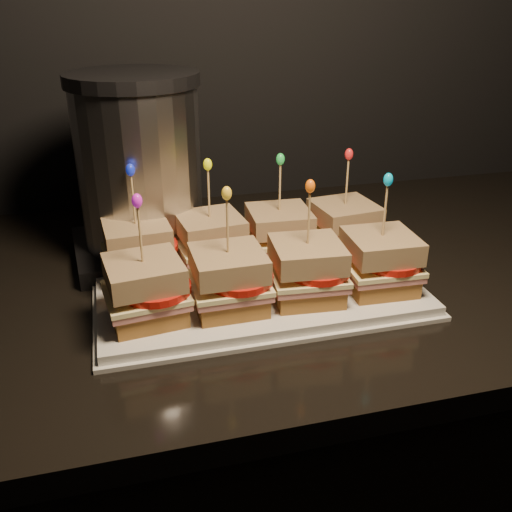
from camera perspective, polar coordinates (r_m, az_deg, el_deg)
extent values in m
cube|color=black|center=(1.26, 16.25, -19.27)|extent=(2.55, 0.65, 0.90)
cube|color=black|center=(1.00, 19.43, 0.27)|extent=(2.59, 0.69, 0.03)
cube|color=white|center=(0.79, 0.00, -3.02)|extent=(0.43, 0.26, 0.02)
cube|color=white|center=(0.79, 0.00, -3.40)|extent=(0.44, 0.28, 0.01)
cube|color=brown|center=(0.82, -11.55, -0.99)|extent=(0.09, 0.09, 0.02)
cube|color=#C17168|center=(0.81, -11.65, 0.01)|extent=(0.10, 0.10, 0.01)
cube|color=#FFF1A2|center=(0.81, -11.69, 0.46)|extent=(0.10, 0.10, 0.01)
cylinder|color=red|center=(0.80, -10.85, 0.87)|extent=(0.08, 0.08, 0.01)
cube|color=#5C3411|center=(0.80, -11.86, 2.21)|extent=(0.09, 0.09, 0.03)
cylinder|color=tan|center=(0.78, -12.15, 5.24)|extent=(0.00, 0.00, 0.09)
ellipsoid|color=#1426DE|center=(0.77, -12.45, 8.40)|extent=(0.01, 0.01, 0.02)
cube|color=brown|center=(0.82, -4.50, -0.21)|extent=(0.09, 0.09, 0.02)
cube|color=#C17168|center=(0.82, -4.54, 0.78)|extent=(0.10, 0.10, 0.01)
cube|color=#FFF1A2|center=(0.82, -4.56, 1.23)|extent=(0.10, 0.10, 0.01)
cylinder|color=red|center=(0.81, -3.66, 1.64)|extent=(0.08, 0.08, 0.01)
cube|color=#5C3411|center=(0.80, -4.62, 2.97)|extent=(0.10, 0.10, 0.03)
cylinder|color=tan|center=(0.79, -4.73, 5.98)|extent=(0.00, 0.00, 0.09)
ellipsoid|color=#F1FC0A|center=(0.78, -4.85, 9.12)|extent=(0.01, 0.01, 0.02)
cube|color=brown|center=(0.85, 2.29, 0.54)|extent=(0.09, 0.09, 0.02)
cube|color=#C17168|center=(0.84, 2.31, 1.51)|extent=(0.10, 0.09, 0.01)
cube|color=#FFF1A2|center=(0.84, 2.31, 1.95)|extent=(0.10, 0.10, 0.01)
cylinder|color=red|center=(0.83, 3.23, 2.35)|extent=(0.08, 0.08, 0.01)
cube|color=#5C3411|center=(0.83, 2.35, 3.65)|extent=(0.09, 0.09, 0.03)
cylinder|color=tan|center=(0.81, 2.40, 6.59)|extent=(0.00, 0.00, 0.09)
ellipsoid|color=green|center=(0.80, 2.46, 9.65)|extent=(0.01, 0.01, 0.02)
cube|color=brown|center=(0.88, 8.66, 1.23)|extent=(0.09, 0.09, 0.02)
cube|color=#C17168|center=(0.87, 8.72, 2.18)|extent=(0.10, 0.10, 0.01)
cube|color=#FFF1A2|center=(0.87, 8.75, 2.60)|extent=(0.10, 0.10, 0.01)
cylinder|color=red|center=(0.87, 9.67, 2.98)|extent=(0.08, 0.08, 0.01)
cube|color=#5C3411|center=(0.86, 8.87, 4.25)|extent=(0.10, 0.10, 0.03)
cylinder|color=tan|center=(0.85, 9.07, 7.07)|extent=(0.00, 0.00, 0.09)
ellipsoid|color=red|center=(0.83, 9.28, 10.02)|extent=(0.01, 0.01, 0.02)
cube|color=brown|center=(0.71, -10.83, -5.24)|extent=(0.09, 0.09, 0.02)
cube|color=#C17168|center=(0.70, -10.93, -4.12)|extent=(0.10, 0.10, 0.01)
cube|color=#FFF1A2|center=(0.70, -10.98, -3.62)|extent=(0.11, 0.10, 0.01)
cylinder|color=red|center=(0.69, -9.99, -3.19)|extent=(0.08, 0.08, 0.01)
cube|color=#5C3411|center=(0.68, -11.16, -1.66)|extent=(0.10, 0.10, 0.03)
cylinder|color=tan|center=(0.67, -11.48, 1.78)|extent=(0.00, 0.00, 0.09)
ellipsoid|color=#D51DCD|center=(0.65, -11.81, 5.43)|extent=(0.01, 0.01, 0.02)
cube|color=brown|center=(0.72, -2.70, -4.28)|extent=(0.09, 0.09, 0.02)
cube|color=#C17168|center=(0.71, -2.73, -3.17)|extent=(0.09, 0.09, 0.01)
cube|color=#FFF1A2|center=(0.71, -2.74, -2.67)|extent=(0.10, 0.09, 0.01)
cylinder|color=red|center=(0.70, -1.69, -2.24)|extent=(0.08, 0.08, 0.01)
cube|color=#5C3411|center=(0.69, -2.79, -0.72)|extent=(0.09, 0.09, 0.03)
cylinder|color=tan|center=(0.68, -2.86, 2.68)|extent=(0.00, 0.00, 0.09)
ellipsoid|color=gold|center=(0.66, -2.95, 6.29)|extent=(0.01, 0.01, 0.02)
cube|color=brown|center=(0.74, 5.01, -3.28)|extent=(0.09, 0.09, 0.02)
cube|color=#C17168|center=(0.74, 5.06, -2.20)|extent=(0.10, 0.10, 0.01)
cube|color=#FFF1A2|center=(0.73, 5.08, -1.72)|extent=(0.10, 0.10, 0.01)
cylinder|color=red|center=(0.73, 6.15, -1.29)|extent=(0.08, 0.08, 0.01)
cube|color=#5C3411|center=(0.72, 5.16, 0.18)|extent=(0.09, 0.09, 0.03)
cylinder|color=tan|center=(0.70, 5.30, 3.48)|extent=(0.00, 0.00, 0.09)
ellipsoid|color=#F15D0C|center=(0.69, 5.45, 6.97)|extent=(0.01, 0.01, 0.02)
cube|color=brown|center=(0.78, 12.10, -2.32)|extent=(0.09, 0.09, 0.02)
cube|color=#C17168|center=(0.77, 12.20, -1.28)|extent=(0.10, 0.09, 0.01)
cube|color=#FFF1A2|center=(0.77, 12.25, -0.81)|extent=(0.10, 0.10, 0.01)
cylinder|color=red|center=(0.77, 13.30, -0.40)|extent=(0.08, 0.08, 0.01)
cube|color=#5C3411|center=(0.76, 12.43, 1.00)|extent=(0.09, 0.09, 0.03)
cylinder|color=tan|center=(0.74, 12.75, 4.15)|extent=(0.00, 0.00, 0.09)
ellipsoid|color=#04A0CB|center=(0.73, 13.09, 7.46)|extent=(0.01, 0.01, 0.02)
cube|color=#262628|center=(0.91, -10.84, 0.85)|extent=(0.23, 0.20, 0.03)
cylinder|color=silver|center=(0.87, -11.54, 8.71)|extent=(0.18, 0.18, 0.23)
cylinder|color=#262628|center=(0.84, -12.31, 16.94)|extent=(0.19, 0.19, 0.02)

